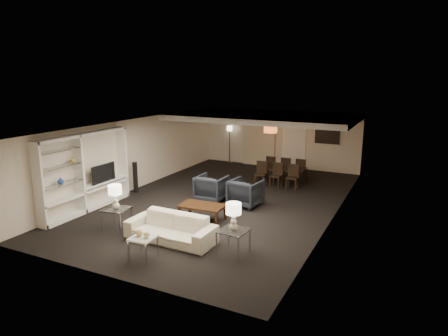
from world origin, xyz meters
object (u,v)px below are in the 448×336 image
vase_amber (73,160)px  dining_table (281,175)px  armchair_left (212,188)px  television (101,173)px  side_table_left (117,219)px  table_lamp_right (234,217)px  floor_speaker (135,177)px  coffee_table (202,212)px  chair_fr (302,170)px  marble_table (143,248)px  chair_nm (276,175)px  side_table_right (233,242)px  armchair_right (246,193)px  sofa (171,228)px  chair_nl (260,174)px  chair_fl (272,167)px  table_lamp_left (115,197)px  vase_blue (60,181)px  chair_nr (292,177)px  chair_fm (287,168)px  pendant_light (270,130)px  floor_lamp (230,145)px

vase_amber → dining_table: 7.46m
armchair_left → television: bearing=32.7°
side_table_left → table_lamp_right: bearing=0.0°
floor_speaker → table_lamp_right: bearing=-28.3°
coffee_table → chair_fr: chair_fr is taller
armchair_left → side_table_left: bearing=71.3°
marble_table → armchair_left: bearing=97.8°
dining_table → floor_speaker: bearing=-140.6°
television → armchair_left: bearing=-57.0°
coffee_table → chair_nm: bearing=79.2°
television → vase_amber: (-0.03, -1.03, 0.61)m
side_table_right → armchair_right: bearing=108.4°
sofa → floor_speaker: 4.52m
armchair_right → chair_nl: (-0.42, 2.39, 0.02)m
side_table_right → chair_nl: 5.89m
armchair_right → chair_fl: (-0.42, 3.69, 0.02)m
coffee_table → side_table_left: side_table_left is taller
side_table_left → floor_speaker: size_ratio=0.58×
marble_table → chair_fl: chair_fl is taller
marble_table → floor_speaker: size_ratio=0.48×
coffee_table → side_table_right: bearing=-43.3°
dining_table → chair_nm: size_ratio=1.92×
coffee_table → side_table_left: size_ratio=2.00×
marble_table → table_lamp_right: bearing=32.9°
side_table_right → chair_fl: (-1.52, 6.99, 0.15)m
television → chair_fr: television is taller
table_lamp_left → sofa: bearing=0.0°
table_lamp_right → vase_blue: 5.23m
dining_table → chair_nr: size_ratio=1.92×
table_lamp_left → chair_fr: bearing=66.2°
table_lamp_right → side_table_right: bearing=180.0°
coffee_table → marble_table: marble_table is taller
coffee_table → armchair_right: size_ratio=1.34×
marble_table → vase_blue: bearing=164.5°
chair_nm → chair_nr: size_ratio=1.00×
side_table_left → armchair_right: bearing=55.1°
dining_table → armchair_right: bearing=-92.8°
vase_amber → chair_fr: (4.90, 6.59, -1.20)m
table_lamp_left → chair_fm: table_lamp_left is taller
dining_table → chair_nl: (-0.60, -0.65, 0.14)m
vase_amber → chair_nl: 6.57m
vase_blue → floor_speaker: vase_blue is taller
pendant_light → side_table_left: (-1.79, -6.92, -1.63)m
table_lamp_right → floor_lamp: 9.57m
vase_blue → armchair_left: bearing=49.5°
side_table_right → table_lamp_left: table_lamp_left is taller
side_table_right → vase_blue: size_ratio=3.33×
table_lamp_right → dining_table: 6.43m
armchair_left → side_table_right: (2.30, -3.30, -0.13)m
table_lamp_right → chair_fl: 7.17m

